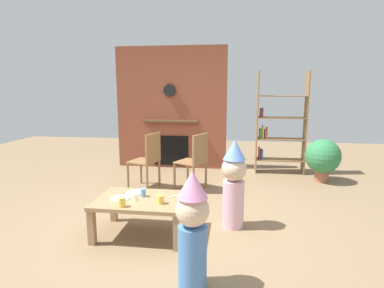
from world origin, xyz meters
The scene contains 16 objects.
ground_plane centered at (0.00, 0.00, 0.00)m, with size 12.00×12.00×0.00m, color #846B4C.
brick_fireplace_feature centered at (-0.56, 2.60, 1.19)m, with size 2.20×0.28×2.40m.
bookshelf centered at (1.50, 2.40, 0.87)m, with size 0.90×0.28×1.90m.
coffee_table centered at (-0.29, -0.44, 0.35)m, with size 0.98×0.68×0.41m.
paper_cup_near_left centered at (-0.05, -0.56, 0.45)m, with size 0.07×0.07×0.09m, color #F2CC4C.
paper_cup_near_right centered at (-0.41, -0.69, 0.46)m, with size 0.07×0.07×0.10m, color #F2CC4C.
paper_cup_center centered at (-0.29, -0.37, 0.45)m, with size 0.06×0.06×0.09m, color #669EE0.
paper_plate_front centered at (-0.52, -0.48, 0.42)m, with size 0.21×0.21×0.01m, color white.
paper_plate_rear centered at (-0.42, -0.28, 0.42)m, with size 0.19×0.19×0.01m, color white.
birthday_cake_slice centered at (-0.34, -0.52, 0.45)m, with size 0.10×0.10×0.09m, color #EAC68C.
table_fork centered at (0.04, -0.33, 0.41)m, with size 0.15×0.02×0.01m, color silver.
child_with_cone_hat centered at (0.38, -1.27, 0.51)m, with size 0.27×0.27×0.97m.
child_in_pink centered at (0.70, -0.11, 0.54)m, with size 0.28×0.28×1.03m.
dining_chair_left centered at (-0.65, 1.11, 0.51)m, with size 0.50×0.50×0.90m.
dining_chair_middle centered at (0.10, 1.15, 0.51)m, with size 0.54×0.54×0.90m.
potted_plant_tall centered at (2.21, 1.90, 0.43)m, with size 0.59×0.59×0.74m.
Camera 1 is at (0.69, -3.54, 1.58)m, focal length 29.04 mm.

